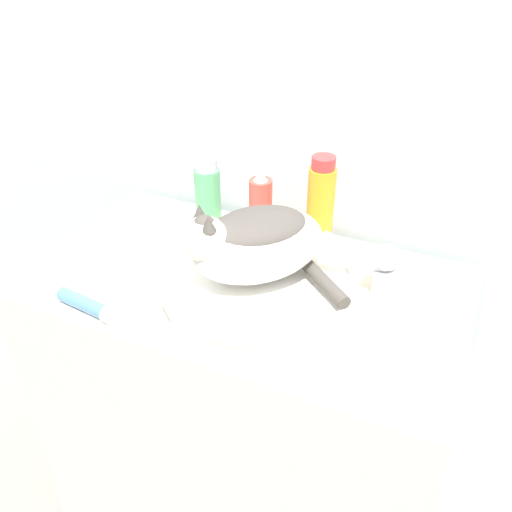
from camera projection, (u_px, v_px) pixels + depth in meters
wall_back at (304, 72)px, 1.22m from camera, size 8.00×0.05×2.40m
vanity_counter at (247, 409)px, 1.41m from camera, size 0.94×0.53×0.83m
sink_basin at (258, 282)px, 1.14m from camera, size 0.42×0.42×0.05m
cat at (255, 241)px, 1.08m from camera, size 0.37×0.33×0.17m
faucet at (378, 265)px, 1.10m from camera, size 0.16×0.09×0.15m
shampoo_bottle_tall at (320, 205)px, 1.24m from camera, size 0.06×0.06×0.23m
spray_bottle_trigger at (261, 206)px, 1.31m from camera, size 0.06×0.06×0.17m
mouthwash_bottle at (208, 192)px, 1.36m from camera, size 0.06×0.06×0.17m
cream_tube at (87, 305)px, 1.09m from camera, size 0.14×0.05×0.04m
soap_bar at (389, 351)px, 0.98m from camera, size 0.06×0.04×0.02m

